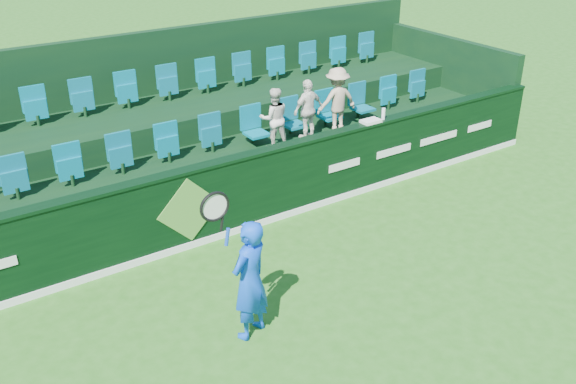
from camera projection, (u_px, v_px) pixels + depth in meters
sponsor_hoarding at (187, 209)px, 10.16m from camera, size 16.00×0.25×1.35m
stand_tier_front at (160, 198)px, 11.10m from camera, size 16.00×2.00×0.80m
stand_tier_back at (119, 150)px, 12.40m from camera, size 16.00×1.80×1.30m
stand_rear at (107, 115)px, 12.48m from camera, size 16.00×4.10×2.60m
seat_row_front at (147, 153)px, 11.08m from camera, size 13.50×0.50×0.60m
seat_row_back at (107, 98)px, 12.20m from camera, size 13.50×0.50×0.60m
tennis_player at (249, 279)px, 8.07m from camera, size 1.06×0.60×2.28m
spectator_left at (274, 118)px, 11.87m from camera, size 0.67×0.60×1.15m
spectator_middle at (308, 110)px, 12.24m from camera, size 0.72×0.37×1.19m
spectator_right at (337, 100)px, 12.56m from camera, size 0.89×0.58×1.31m
towel at (371, 121)px, 11.72m from camera, size 0.36×0.23×0.05m
drinks_bottle at (383, 114)px, 11.83m from camera, size 0.07×0.07×0.22m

